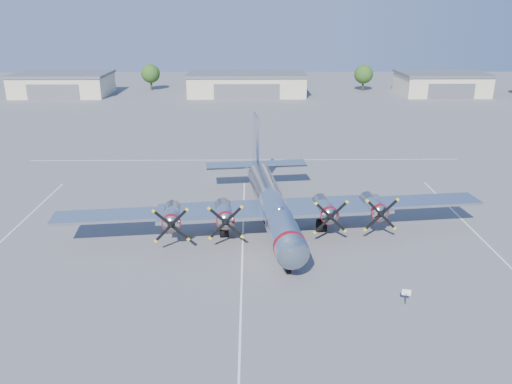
{
  "coord_description": "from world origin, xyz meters",
  "views": [
    {
      "loc": [
        0.69,
        -42.21,
        19.84
      ],
      "look_at": [
        1.26,
        3.18,
        3.2
      ],
      "focal_mm": 35.0,
      "sensor_mm": 36.0,
      "label": 1
    }
  ],
  "objects_px": {
    "hangar_center": "(247,84)",
    "main_bomber_b29": "(270,227)",
    "hangar_east": "(441,83)",
    "info_placard": "(406,294)",
    "tree_west": "(151,74)",
    "tree_east": "(364,74)",
    "hangar_west": "(63,84)"
  },
  "relations": [
    {
      "from": "hangar_center",
      "to": "main_bomber_b29",
      "type": "bearing_deg",
      "value": -88.09
    },
    {
      "from": "hangar_center",
      "to": "hangar_east",
      "type": "bearing_deg",
      "value": 0.0
    },
    {
      "from": "main_bomber_b29",
      "to": "info_placard",
      "type": "bearing_deg",
      "value": -62.89
    },
    {
      "from": "tree_west",
      "to": "main_bomber_b29",
      "type": "xyz_separation_m",
      "value": [
        27.66,
        -87.89,
        -4.22
      ]
    },
    {
      "from": "tree_west",
      "to": "tree_east",
      "type": "bearing_deg",
      "value": -2.08
    },
    {
      "from": "tree_east",
      "to": "main_bomber_b29",
      "type": "bearing_deg",
      "value": -107.66
    },
    {
      "from": "tree_east",
      "to": "main_bomber_b29",
      "type": "height_order",
      "value": "tree_east"
    },
    {
      "from": "hangar_center",
      "to": "main_bomber_b29",
      "type": "height_order",
      "value": "hangar_center"
    },
    {
      "from": "tree_east",
      "to": "info_placard",
      "type": "xyz_separation_m",
      "value": [
        -18.24,
        -99.6,
        -3.37
      ]
    },
    {
      "from": "tree_west",
      "to": "main_bomber_b29",
      "type": "bearing_deg",
      "value": -72.53
    },
    {
      "from": "tree_west",
      "to": "main_bomber_b29",
      "type": "height_order",
      "value": "tree_west"
    },
    {
      "from": "tree_west",
      "to": "info_placard",
      "type": "bearing_deg",
      "value": -70.11
    },
    {
      "from": "hangar_west",
      "to": "hangar_east",
      "type": "distance_m",
      "value": 93.0
    },
    {
      "from": "hangar_center",
      "to": "tree_east",
      "type": "height_order",
      "value": "tree_east"
    },
    {
      "from": "hangar_west",
      "to": "hangar_center",
      "type": "xyz_separation_m",
      "value": [
        45.0,
        -0.0,
        -0.0
      ]
    },
    {
      "from": "hangar_east",
      "to": "tree_east",
      "type": "relative_size",
      "value": 3.1
    },
    {
      "from": "tree_west",
      "to": "info_placard",
      "type": "relative_size",
      "value": 5.51
    },
    {
      "from": "hangar_east",
      "to": "tree_west",
      "type": "relative_size",
      "value": 3.1
    },
    {
      "from": "hangar_west",
      "to": "hangar_east",
      "type": "xyz_separation_m",
      "value": [
        93.0,
        0.0,
        0.0
      ]
    },
    {
      "from": "main_bomber_b29",
      "to": "info_placard",
      "type": "relative_size",
      "value": 32.62
    },
    {
      "from": "hangar_center",
      "to": "tree_west",
      "type": "relative_size",
      "value": 4.31
    },
    {
      "from": "hangar_east",
      "to": "info_placard",
      "type": "relative_size",
      "value": 17.11
    },
    {
      "from": "hangar_center",
      "to": "hangar_west",
      "type": "bearing_deg",
      "value": 180.0
    },
    {
      "from": "hangar_west",
      "to": "info_placard",
      "type": "bearing_deg",
      "value": -58.76
    },
    {
      "from": "hangar_center",
      "to": "tree_west",
      "type": "distance_m",
      "value": 26.3
    },
    {
      "from": "main_bomber_b29",
      "to": "info_placard",
      "type": "height_order",
      "value": "main_bomber_b29"
    },
    {
      "from": "hangar_east",
      "to": "tree_east",
      "type": "height_order",
      "value": "tree_east"
    },
    {
      "from": "tree_west",
      "to": "info_placard",
      "type": "height_order",
      "value": "tree_west"
    },
    {
      "from": "hangar_center",
      "to": "tree_west",
      "type": "xyz_separation_m",
      "value": [
        -25.0,
        8.04,
        1.51
      ]
    },
    {
      "from": "hangar_west",
      "to": "info_placard",
      "type": "distance_m",
      "value": 109.45
    },
    {
      "from": "main_bomber_b29",
      "to": "hangar_east",
      "type": "bearing_deg",
      "value": 53.94
    },
    {
      "from": "hangar_east",
      "to": "tree_east",
      "type": "bearing_deg",
      "value": 161.46
    }
  ]
}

